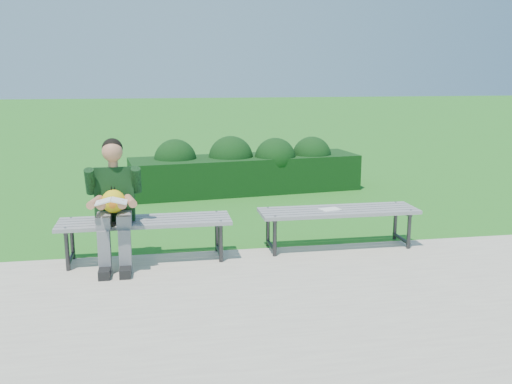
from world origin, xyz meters
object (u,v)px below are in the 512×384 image
(bench_left, at_px, (145,225))
(paper_sheet, at_px, (330,209))
(hedge, at_px, (246,168))
(bench_right, at_px, (338,214))
(seated_boy, at_px, (114,200))

(bench_left, xyz_separation_m, paper_sheet, (2.06, 0.09, 0.06))
(hedge, bearing_deg, bench_left, -115.17)
(bench_right, relative_size, seated_boy, 1.37)
(hedge, relative_size, bench_left, 2.19)
(hedge, xyz_separation_m, paper_sheet, (0.42, -3.39, 0.07))
(bench_right, relative_size, paper_sheet, 7.10)
(hedge, distance_m, seated_boy, 4.08)
(seated_boy, bearing_deg, hedge, 61.57)
(bench_right, distance_m, seated_boy, 2.49)
(hedge, height_order, seated_boy, seated_boy)
(paper_sheet, bearing_deg, bench_right, -0.00)
(bench_left, height_order, paper_sheet, bench_left)
(bench_right, bearing_deg, paper_sheet, 180.00)
(bench_left, xyz_separation_m, bench_right, (2.16, 0.09, 0.00))
(bench_left, bearing_deg, seated_boy, -162.52)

